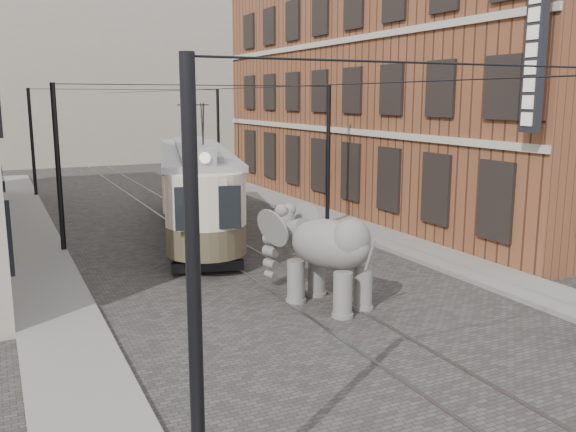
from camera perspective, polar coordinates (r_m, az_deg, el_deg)
ground at (r=19.37m, az=-1.19°, el=-5.62°), size 120.00×120.00×0.00m
tram_rails at (r=19.37m, az=-1.19°, el=-5.59°), size 1.54×80.00×0.02m
sidewalk_right at (r=22.41m, az=12.94°, el=-3.42°), size 2.00×60.00×0.15m
sidewalk_left at (r=17.81m, az=-20.78°, el=-7.59°), size 2.00×60.00×0.15m
brick_building at (r=31.94m, az=10.37°, el=11.59°), size 8.00×26.00×12.00m
distant_block at (r=57.46m, az=-18.32°, el=11.82°), size 28.00×10.00×14.00m
catenary at (r=23.29m, az=-6.78°, el=4.64°), size 11.00×30.20×6.00m
tram at (r=25.64m, az=-8.59°, el=4.32°), size 5.87×13.50×5.25m
elephant at (r=16.46m, az=3.82°, el=-3.92°), size 3.63×4.79×2.60m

